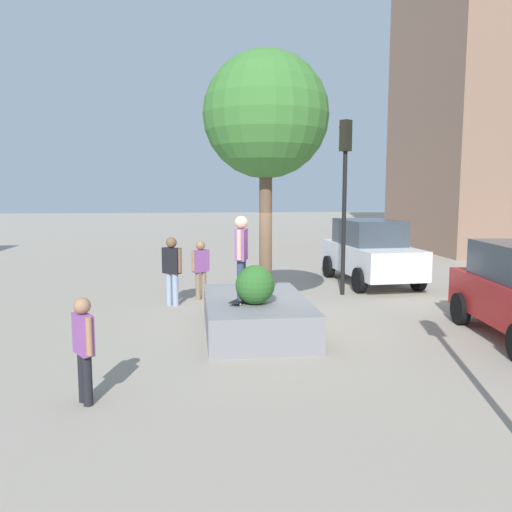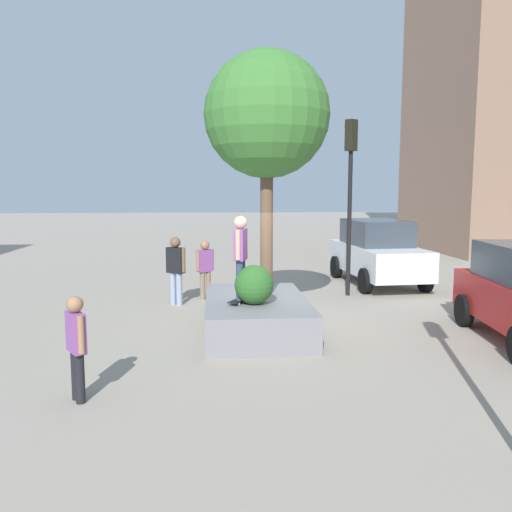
{
  "view_description": "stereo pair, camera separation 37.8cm",
  "coord_description": "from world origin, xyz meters",
  "px_view_note": "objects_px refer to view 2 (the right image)",
  "views": [
    {
      "loc": [
        11.15,
        -1.65,
        2.98
      ],
      "look_at": [
        0.48,
        -0.36,
        1.62
      ],
      "focal_mm": 36.43,
      "sensor_mm": 36.0,
      "label": 1
    },
    {
      "loc": [
        11.19,
        -1.27,
        2.98
      ],
      "look_at": [
        0.48,
        -0.36,
        1.62
      ],
      "focal_mm": 36.43,
      "sensor_mm": 36.0,
      "label": 2
    }
  ],
  "objects_px": {
    "skateboard": "(241,300)",
    "passerby_with_bag": "(205,265)",
    "planter_ledge": "(256,315)",
    "police_car": "(377,252)",
    "traffic_light_median": "(350,178)",
    "plaza_tree": "(267,116)",
    "pedestrian_crossing": "(176,266)",
    "bystander_watching": "(76,341)",
    "skateboarder": "(241,251)"
  },
  "relations": [
    {
      "from": "traffic_light_median",
      "to": "passerby_with_bag",
      "type": "distance_m",
      "value": 4.7
    },
    {
      "from": "police_car",
      "to": "pedestrian_crossing",
      "type": "distance_m",
      "value": 6.71
    },
    {
      "from": "skateboarder",
      "to": "bystander_watching",
      "type": "height_order",
      "value": "skateboarder"
    },
    {
      "from": "planter_ledge",
      "to": "police_car",
      "type": "relative_size",
      "value": 0.79
    },
    {
      "from": "skateboarder",
      "to": "police_car",
      "type": "relative_size",
      "value": 0.37
    },
    {
      "from": "traffic_light_median",
      "to": "pedestrian_crossing",
      "type": "height_order",
      "value": "traffic_light_median"
    },
    {
      "from": "planter_ledge",
      "to": "passerby_with_bag",
      "type": "relative_size",
      "value": 2.2
    },
    {
      "from": "skateboard",
      "to": "pedestrian_crossing",
      "type": "distance_m",
      "value": 3.5
    },
    {
      "from": "bystander_watching",
      "to": "police_car",
      "type": "bearing_deg",
      "value": 140.77
    },
    {
      "from": "police_car",
      "to": "bystander_watching",
      "type": "height_order",
      "value": "police_car"
    },
    {
      "from": "skateboarder",
      "to": "police_car",
      "type": "distance_m",
      "value": 7.43
    },
    {
      "from": "skateboard",
      "to": "planter_ledge",
      "type": "bearing_deg",
      "value": 138.9
    },
    {
      "from": "police_car",
      "to": "passerby_with_bag",
      "type": "xyz_separation_m",
      "value": [
        1.9,
        -5.45,
        -0.1
      ]
    },
    {
      "from": "bystander_watching",
      "to": "plaza_tree",
      "type": "bearing_deg",
      "value": 142.26
    },
    {
      "from": "bystander_watching",
      "to": "traffic_light_median",
      "type": "bearing_deg",
      "value": 140.79
    },
    {
      "from": "police_car",
      "to": "passerby_with_bag",
      "type": "relative_size",
      "value": 2.78
    },
    {
      "from": "skateboard",
      "to": "traffic_light_median",
      "type": "relative_size",
      "value": 0.16
    },
    {
      "from": "plaza_tree",
      "to": "bystander_watching",
      "type": "bearing_deg",
      "value": -37.74
    },
    {
      "from": "plaza_tree",
      "to": "passerby_with_bag",
      "type": "bearing_deg",
      "value": -154.15
    },
    {
      "from": "plaza_tree",
      "to": "police_car",
      "type": "distance_m",
      "value": 7.18
    },
    {
      "from": "police_car",
      "to": "traffic_light_median",
      "type": "distance_m",
      "value": 3.18
    },
    {
      "from": "plaza_tree",
      "to": "skateboard",
      "type": "height_order",
      "value": "plaza_tree"
    },
    {
      "from": "pedestrian_crossing",
      "to": "passerby_with_bag",
      "type": "height_order",
      "value": "pedestrian_crossing"
    },
    {
      "from": "police_car",
      "to": "bystander_watching",
      "type": "distance_m",
      "value": 11.33
    },
    {
      "from": "skateboarder",
      "to": "police_car",
      "type": "bearing_deg",
      "value": 140.69
    },
    {
      "from": "skateboard",
      "to": "passerby_with_bag",
      "type": "height_order",
      "value": "passerby_with_bag"
    },
    {
      "from": "skateboarder",
      "to": "traffic_light_median",
      "type": "bearing_deg",
      "value": 140.69
    },
    {
      "from": "planter_ledge",
      "to": "plaza_tree",
      "type": "xyz_separation_m",
      "value": [
        -0.56,
        0.28,
        4.19
      ]
    },
    {
      "from": "planter_ledge",
      "to": "skateboarder",
      "type": "relative_size",
      "value": 2.12
    },
    {
      "from": "skateboarder",
      "to": "police_car",
      "type": "height_order",
      "value": "skateboarder"
    },
    {
      "from": "skateboard",
      "to": "passerby_with_bag",
      "type": "xyz_separation_m",
      "value": [
        -3.82,
        -0.77,
        0.16
      ]
    },
    {
      "from": "plaza_tree",
      "to": "pedestrian_crossing",
      "type": "relative_size",
      "value": 2.91
    },
    {
      "from": "traffic_light_median",
      "to": "pedestrian_crossing",
      "type": "relative_size",
      "value": 2.75
    },
    {
      "from": "traffic_light_median",
      "to": "skateboard",
      "type": "bearing_deg",
      "value": -39.31
    },
    {
      "from": "pedestrian_crossing",
      "to": "plaza_tree",
      "type": "bearing_deg",
      "value": 44.32
    },
    {
      "from": "police_car",
      "to": "pedestrian_crossing",
      "type": "height_order",
      "value": "police_car"
    },
    {
      "from": "traffic_light_median",
      "to": "pedestrian_crossing",
      "type": "bearing_deg",
      "value": -79.83
    },
    {
      "from": "skateboarder",
      "to": "passerby_with_bag",
      "type": "bearing_deg",
      "value": -168.68
    },
    {
      "from": "plaza_tree",
      "to": "police_car",
      "type": "height_order",
      "value": "plaza_tree"
    },
    {
      "from": "plaza_tree",
      "to": "traffic_light_median",
      "type": "distance_m",
      "value": 4.23
    },
    {
      "from": "skateboarder",
      "to": "traffic_light_median",
      "type": "relative_size",
      "value": 0.34
    },
    {
      "from": "police_car",
      "to": "passerby_with_bag",
      "type": "height_order",
      "value": "police_car"
    },
    {
      "from": "planter_ledge",
      "to": "bystander_watching",
      "type": "distance_m",
      "value": 4.49
    },
    {
      "from": "plaza_tree",
      "to": "skateboard",
      "type": "xyz_separation_m",
      "value": [
        0.96,
        -0.62,
        -3.78
      ]
    },
    {
      "from": "plaza_tree",
      "to": "skateboard",
      "type": "distance_m",
      "value": 3.95
    },
    {
      "from": "bystander_watching",
      "to": "passerby_with_bag",
      "type": "distance_m",
      "value": 7.09
    },
    {
      "from": "planter_ledge",
      "to": "bystander_watching",
      "type": "xyz_separation_m",
      "value": [
        3.45,
        -2.83,
        0.52
      ]
    },
    {
      "from": "pedestrian_crossing",
      "to": "passerby_with_bag",
      "type": "bearing_deg",
      "value": 131.87
    },
    {
      "from": "skateboard",
      "to": "police_car",
      "type": "height_order",
      "value": "police_car"
    },
    {
      "from": "skateboard",
      "to": "skateboarder",
      "type": "height_order",
      "value": "skateboarder"
    }
  ]
}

